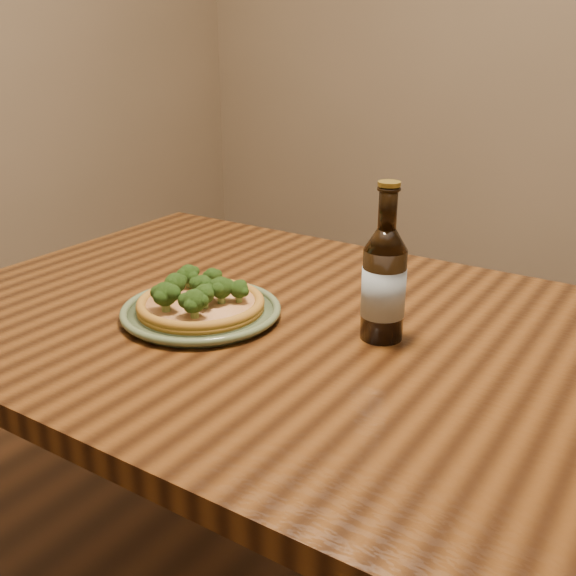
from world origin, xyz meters
The scene contains 4 objects.
table centered at (0.00, 0.10, 0.66)m, with size 1.60×0.90×0.75m.
plate centered at (-0.28, 0.03, 0.76)m, with size 0.28×0.28×0.02m.
pizza centered at (-0.28, 0.03, 0.78)m, with size 0.22×0.22×0.07m.
beer_bottle centered at (0.02, 0.12, 0.85)m, with size 0.07×0.07×0.26m.
Camera 1 is at (0.44, -0.80, 1.22)m, focal length 42.00 mm.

